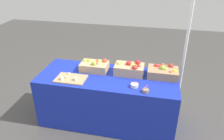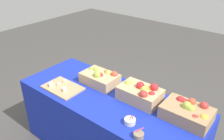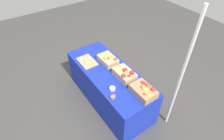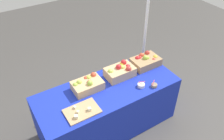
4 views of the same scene
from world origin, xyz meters
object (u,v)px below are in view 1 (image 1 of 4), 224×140
apple_crate_middle (130,68)px  sample_bowl_near (146,91)px  sample_bowl_mid (135,85)px  apple_crate_right (95,66)px  apple_crate_left (163,72)px  cutting_board_front (71,79)px  tent_pole (186,44)px

apple_crate_middle → sample_bowl_near: 0.50m
sample_bowl_near → sample_bowl_mid: (-0.14, 0.09, 0.00)m
apple_crate_middle → sample_bowl_mid: size_ratio=4.13×
apple_crate_right → apple_crate_left: bearing=1.0°
sample_bowl_mid → cutting_board_front: bearing=179.5°
apple_crate_left → apple_crate_middle: (-0.45, -0.02, 0.01)m
cutting_board_front → sample_bowl_near: 1.00m
apple_crate_right → cutting_board_front: bearing=-126.1°
apple_crate_middle → sample_bowl_near: (0.25, -0.42, -0.06)m
sample_bowl_mid → apple_crate_left: bearing=45.6°
sample_bowl_near → sample_bowl_mid: 0.17m
apple_crate_right → sample_bowl_near: bearing=-29.1°
apple_crate_left → apple_crate_middle: apple_crate_middle is taller
cutting_board_front → tent_pole: size_ratio=0.18×
apple_crate_middle → sample_bowl_mid: bearing=-71.9°
sample_bowl_near → sample_bowl_mid: same height
apple_crate_middle → sample_bowl_mid: (0.11, -0.33, -0.06)m
apple_crate_right → sample_bowl_near: (0.76, -0.42, -0.05)m
cutting_board_front → sample_bowl_mid: size_ratio=4.17×
sample_bowl_near → apple_crate_left: bearing=65.7°
cutting_board_front → apple_crate_left: bearing=15.9°
tent_pole → apple_crate_middle: bearing=-150.2°
apple_crate_right → tent_pole: size_ratio=0.18×
apple_crate_middle → sample_bowl_mid: apple_crate_middle is taller
sample_bowl_mid → apple_crate_middle: bearing=108.1°
cutting_board_front → sample_bowl_mid: sample_bowl_mid is taller
apple_crate_left → cutting_board_front: (-1.19, -0.34, -0.06)m
apple_crate_right → sample_bowl_mid: bearing=-28.3°
apple_crate_right → cutting_board_front: 0.40m
apple_crate_middle → sample_bowl_near: size_ratio=4.59×
tent_pole → cutting_board_front: bearing=-153.3°
apple_crate_middle → tent_pole: (0.74, 0.42, 0.26)m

